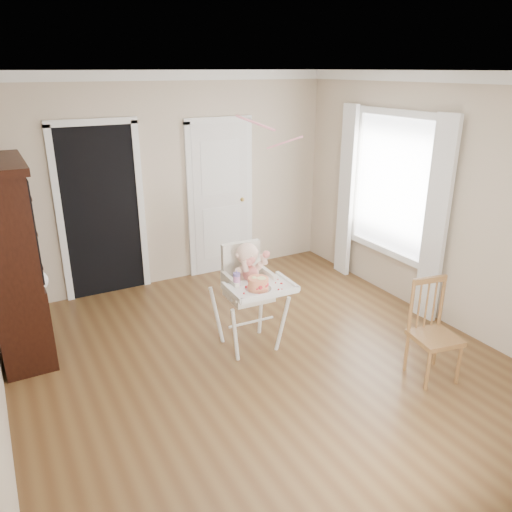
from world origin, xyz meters
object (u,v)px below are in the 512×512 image
china_cabinet (12,262)px  dining_chair (433,334)px  high_chair (249,286)px  cake (258,283)px  sippy_cup (237,279)px

china_cabinet → dining_chair: 4.03m
high_chair → dining_chair: 1.79m
dining_chair → cake: bearing=153.0°
high_chair → dining_chair: size_ratio=1.18×
china_cabinet → dining_chair: size_ratio=2.07×
cake → sippy_cup: sippy_cup is taller
high_chair → china_cabinet: 2.29m
china_cabinet → dining_chair: bearing=-35.0°
sippy_cup → china_cabinet: (-1.84, 1.14, 0.13)m
china_cabinet → sippy_cup: bearing=-31.8°
high_chair → sippy_cup: (-0.20, -0.12, 0.16)m
sippy_cup → china_cabinet: bearing=148.2°
high_chair → china_cabinet: (-2.03, 1.02, 0.29)m
china_cabinet → dining_chair: china_cabinet is taller
china_cabinet → cake: bearing=-33.2°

